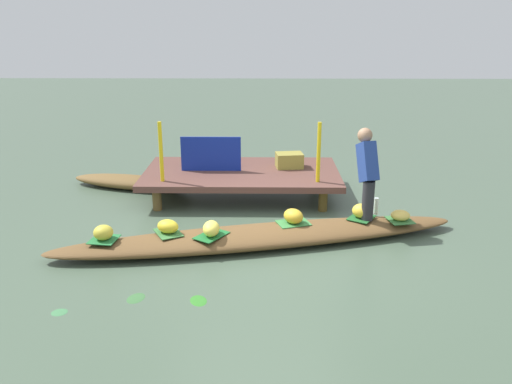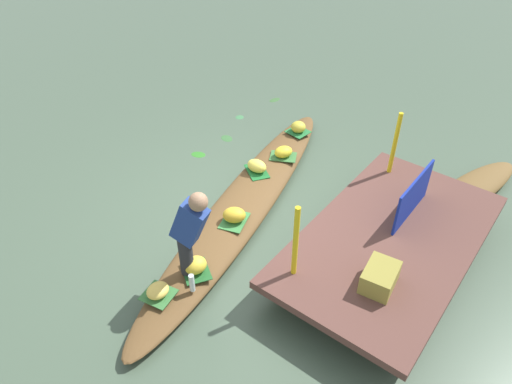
% 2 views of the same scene
% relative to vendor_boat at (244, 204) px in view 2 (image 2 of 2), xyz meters
% --- Properties ---
extents(canal_water, '(40.00, 40.00, 0.00)m').
position_rel_vendor_boat_xyz_m(canal_water, '(0.00, 0.00, -0.11)').
color(canal_water, '#455845').
rests_on(canal_water, ground).
extents(dock_platform, '(3.20, 1.80, 0.43)m').
position_rel_vendor_boat_xyz_m(dock_platform, '(-0.32, 2.01, 0.26)').
color(dock_platform, brown).
rests_on(dock_platform, ground).
extents(vendor_boat, '(5.48, 1.98, 0.22)m').
position_rel_vendor_boat_xyz_m(vendor_boat, '(0.00, 0.00, 0.00)').
color(vendor_boat, brown).
rests_on(vendor_boat, ground).
extents(moored_boat, '(2.27, 1.07, 0.22)m').
position_rel_vendor_boat_xyz_m(moored_boat, '(-2.26, 2.39, -0.00)').
color(moored_boat, brown).
rests_on(moored_boat, ground).
extents(leaf_mat_0, '(0.47, 0.51, 0.01)m').
position_rel_vendor_boat_xyz_m(leaf_mat_0, '(-0.62, -0.25, 0.11)').
color(leaf_mat_0, '#1D682D').
rests_on(leaf_mat_0, vendor_boat).
extents(banana_bunch_0, '(0.22, 0.32, 0.19)m').
position_rel_vendor_boat_xyz_m(banana_bunch_0, '(-0.62, -0.25, 0.21)').
color(banana_bunch_0, '#F6E052').
rests_on(banana_bunch_0, vendor_boat).
extents(leaf_mat_1, '(0.45, 0.48, 0.01)m').
position_rel_vendor_boat_xyz_m(leaf_mat_1, '(1.39, 0.41, 0.11)').
color(leaf_mat_1, '#205C28').
rests_on(leaf_mat_1, vendor_boat).
extents(banana_bunch_1, '(0.34, 0.32, 0.20)m').
position_rel_vendor_boat_xyz_m(banana_bunch_1, '(1.39, 0.41, 0.21)').
color(banana_bunch_1, yellow).
rests_on(banana_bunch_1, vendor_boat).
extents(leaf_mat_2, '(0.37, 0.39, 0.01)m').
position_rel_vendor_boat_xyz_m(leaf_mat_2, '(1.90, 0.32, 0.11)').
color(leaf_mat_2, '#377339').
rests_on(leaf_mat_2, vendor_boat).
extents(banana_bunch_2, '(0.28, 0.25, 0.14)m').
position_rel_vendor_boat_xyz_m(banana_bunch_2, '(1.90, 0.32, 0.18)').
color(banana_bunch_2, '#F5CF58').
rests_on(banana_bunch_2, vendor_boat).
extents(leaf_mat_3, '(0.49, 0.42, 0.01)m').
position_rel_vendor_boat_xyz_m(leaf_mat_3, '(0.44, 0.20, 0.11)').
color(leaf_mat_3, '#39803E').
rests_on(leaf_mat_3, vendor_boat).
extents(banana_bunch_3, '(0.36, 0.38, 0.20)m').
position_rel_vendor_boat_xyz_m(banana_bunch_3, '(0.44, 0.20, 0.21)').
color(banana_bunch_3, gold).
rests_on(banana_bunch_3, vendor_boat).
extents(leaf_mat_4, '(0.44, 0.49, 0.01)m').
position_rel_vendor_boat_xyz_m(leaf_mat_4, '(-1.18, -0.16, 0.11)').
color(leaf_mat_4, '#397239').
rests_on(leaf_mat_4, vendor_boat).
extents(banana_bunch_4, '(0.36, 0.33, 0.17)m').
position_rel_vendor_boat_xyz_m(banana_bunch_4, '(-1.18, -0.16, 0.20)').
color(banana_bunch_4, yellow).
rests_on(banana_bunch_4, vendor_boat).
extents(leaf_mat_5, '(0.36, 0.38, 0.01)m').
position_rel_vendor_boat_xyz_m(leaf_mat_5, '(-1.94, -0.40, 0.11)').
color(leaf_mat_5, '#247339').
rests_on(leaf_mat_5, vendor_boat).
extents(banana_bunch_5, '(0.31, 0.31, 0.19)m').
position_rel_vendor_boat_xyz_m(banana_bunch_5, '(-1.94, -0.40, 0.21)').
color(banana_bunch_5, gold).
rests_on(banana_bunch_5, vendor_boat).
extents(vendor_person, '(0.28, 0.48, 1.22)m').
position_rel_vendor_boat_xyz_m(vendor_person, '(1.43, 0.43, 0.81)').
color(vendor_person, '#28282D').
rests_on(vendor_person, vendor_boat).
extents(water_bottle, '(0.06, 0.06, 0.24)m').
position_rel_vendor_boat_xyz_m(water_bottle, '(1.61, 0.57, 0.23)').
color(water_bottle, silver).
rests_on(water_bottle, vendor_boat).
extents(market_banner, '(0.98, 0.03, 0.57)m').
position_rel_vendor_boat_xyz_m(market_banner, '(-0.82, 2.01, 0.61)').
color(market_banner, navy).
rests_on(market_banner, dock_platform).
extents(railing_post_west, '(0.06, 0.06, 0.93)m').
position_rel_vendor_boat_xyz_m(railing_post_west, '(-1.52, 1.41, 0.79)').
color(railing_post_west, yellow).
rests_on(railing_post_west, dock_platform).
extents(railing_post_east, '(0.06, 0.06, 0.93)m').
position_rel_vendor_boat_xyz_m(railing_post_east, '(0.88, 1.41, 0.79)').
color(railing_post_east, yellow).
rests_on(railing_post_east, dock_platform).
extents(produce_crate, '(0.48, 0.37, 0.25)m').
position_rel_vendor_boat_xyz_m(produce_crate, '(0.47, 2.23, 0.45)').
color(produce_crate, olive).
rests_on(produce_crate, dock_platform).
extents(drifting_plant_0, '(0.27, 0.18, 0.01)m').
position_rel_vendor_boat_xyz_m(drifting_plant_0, '(-2.99, -1.63, -0.11)').
color(drifting_plant_0, '#386232').
rests_on(drifting_plant_0, ground).
extents(drifting_plant_1, '(0.20, 0.19, 0.01)m').
position_rel_vendor_boat_xyz_m(drifting_plant_1, '(-2.02, -1.74, -0.11)').
color(drifting_plant_1, '#3C7747').
rests_on(drifting_plant_1, ground).
extents(drifting_plant_2, '(0.25, 0.29, 0.01)m').
position_rel_vendor_boat_xyz_m(drifting_plant_2, '(-0.64, -1.49, -0.11)').
color(drifting_plant_2, '#2F7A26').
rests_on(drifting_plant_2, ground).
extents(drifting_plant_3, '(0.24, 0.28, 0.01)m').
position_rel_vendor_boat_xyz_m(drifting_plant_3, '(-1.31, -1.45, -0.11)').
color(drifting_plant_3, '#376736').
rests_on(drifting_plant_3, ground).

